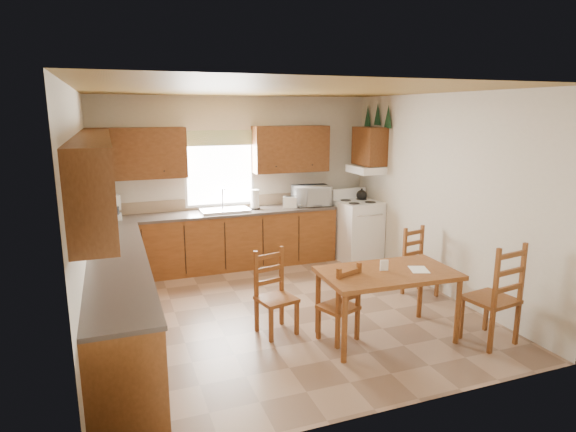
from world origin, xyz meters
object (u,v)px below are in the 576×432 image
object	(u,v)px
chair_far_right	(421,263)
chair_far_left	(276,294)
microwave	(311,195)
chair_near_right	(491,293)
dining_table	(386,305)
chair_near_left	(338,302)
stove	(357,231)

from	to	relation	value
chair_far_right	chair_far_left	bearing A→B (deg)	178.11
microwave	chair_far_right	xyz separation A→B (m)	(0.73, -2.08, -0.63)
chair_near_right	microwave	bearing A→B (deg)	-88.75
dining_table	chair_far_right	xyz separation A→B (m)	(1.11, 0.93, 0.07)
microwave	chair_near_left	size ratio (longest dim) A/B	0.63
dining_table	chair_near_left	distance (m)	0.54
chair_near_left	chair_far_right	bearing A→B (deg)	-174.23
stove	chair_near_left	distance (m)	3.01
chair_near_left	chair_far_left	world-z (taller)	chair_far_left
dining_table	chair_near_left	world-z (taller)	chair_near_left
chair_far_left	chair_far_right	distance (m)	2.24
stove	chair_near_right	xyz separation A→B (m)	(-0.09, -3.16, 0.07)
chair_far_right	dining_table	bearing A→B (deg)	-152.28
stove	chair_far_right	bearing A→B (deg)	-94.73
dining_table	chair_near_left	bearing A→B (deg)	166.10
dining_table	chair_far_left	size ratio (longest dim) A/B	1.54
microwave	chair_far_right	world-z (taller)	microwave
microwave	dining_table	bearing A→B (deg)	-92.12
chair_near_left	chair_far_right	distance (m)	1.80
dining_table	chair_far_right	bearing A→B (deg)	42.19
dining_table	chair_far_left	distance (m)	1.22
dining_table	chair_far_right	world-z (taller)	chair_far_right
stove	chair_far_right	world-z (taller)	stove
chair_far_right	chair_near_left	bearing A→B (deg)	-166.48
microwave	chair_far_left	world-z (taller)	microwave
chair_near_left	chair_near_right	bearing A→B (deg)	137.99
microwave	chair_far_left	bearing A→B (deg)	-115.58
stove	microwave	world-z (taller)	microwave
chair_far_right	chair_near_right	bearing A→B (deg)	-106.72
microwave	chair_far_right	bearing A→B (deg)	-65.55
microwave	stove	bearing A→B (deg)	-19.18
dining_table	chair_far_right	distance (m)	1.45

